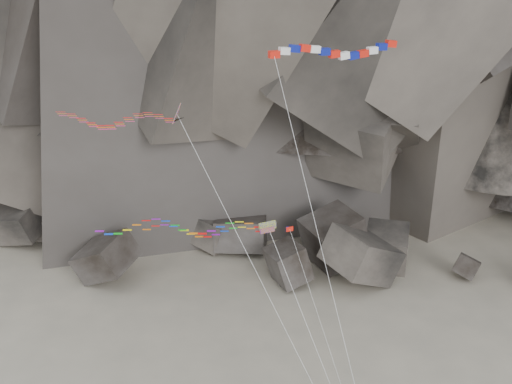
# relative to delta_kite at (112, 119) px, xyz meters

# --- Properties ---
(boulder_field) EXTENTS (76.89, 18.41, 8.39)m
(boulder_field) POSITION_rel_delta_kite_xyz_m (7.24, 32.00, -25.59)
(boulder_field) COLOR #47423F
(boulder_field) RESTS_ON ground
(delta_kite) EXTENTS (24.60, 12.13, 27.65)m
(delta_kite) POSITION_rel_delta_kite_xyz_m (0.00, 0.00, 0.00)
(delta_kite) COLOR red
(delta_kite) RESTS_ON ground
(banner_kite) EXTENTS (9.49, 15.97, 31.38)m
(banner_kite) POSITION_rel_delta_kite_xyz_m (15.43, 2.64, 4.27)
(banner_kite) COLOR red
(banner_kite) RESTS_ON ground
(parafoil_kite) EXTENTS (22.09, 10.51, 19.25)m
(parafoil_kite) POSITION_rel_delta_kite_xyz_m (4.52, -1.21, -7.64)
(parafoil_kite) COLOR #DCF80D
(parafoil_kite) RESTS_ON ground
(pennant_kite) EXTENTS (8.03, 11.48, 18.19)m
(pennant_kite) POSITION_rel_delta_kite_xyz_m (14.23, -1.85, -12.11)
(pennant_kite) COLOR red
(pennant_kite) RESTS_ON ground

